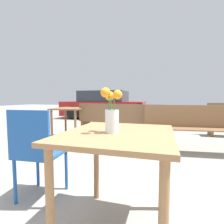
% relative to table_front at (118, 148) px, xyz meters
% --- Properties ---
extents(table_front, '(0.78, 0.87, 0.74)m').
position_rel_table_front_xyz_m(table_front, '(0.00, 0.00, 0.00)').
color(table_front, '#9E7047').
rests_on(table_front, ground_plane).
extents(flower_vase, '(0.14, 0.15, 0.31)m').
position_rel_table_front_xyz_m(flower_vase, '(-0.04, -0.04, 0.24)').
color(flower_vase, silver).
rests_on(flower_vase, table_front).
extents(cafe_chair, '(0.45, 0.45, 0.87)m').
position_rel_table_front_xyz_m(cafe_chair, '(-0.84, 0.12, -0.12)').
color(cafe_chair, '#1E519E').
rests_on(cafe_chair, ground_plane).
extents(bench_near, '(2.00, 0.65, 0.85)m').
position_rel_table_front_xyz_m(bench_near, '(0.85, 2.23, -0.15)').
color(bench_near, brown).
rests_on(bench_near, ground_plane).
extents(bench_middle, '(1.97, 0.57, 0.85)m').
position_rel_table_front_xyz_m(bench_middle, '(-0.74, 2.48, -0.15)').
color(bench_middle, brown).
rests_on(bench_middle, ground_plane).
extents(table_back, '(0.81, 0.97, 0.74)m').
position_rel_table_front_xyz_m(table_back, '(-1.95, 2.46, -0.00)').
color(table_back, brown).
rests_on(table_back, ground_plane).
extents(bicycle, '(1.73, 0.44, 0.81)m').
position_rel_table_front_xyz_m(bicycle, '(-0.39, 4.24, -0.25)').
color(bicycle, black).
rests_on(bicycle, ground_plane).
extents(parked_car, '(3.93, 2.07, 1.31)m').
position_rel_table_front_xyz_m(parked_car, '(-2.73, 6.70, -0.00)').
color(parked_car, maroon).
rests_on(parked_car, ground_plane).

